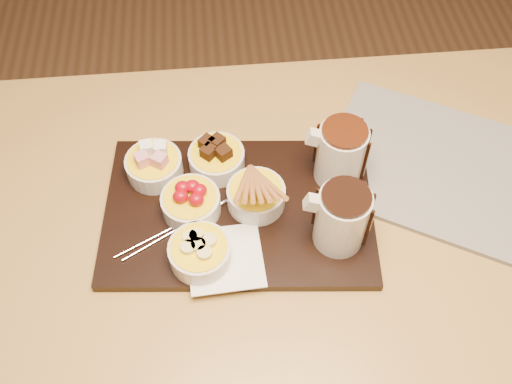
{
  "coord_description": "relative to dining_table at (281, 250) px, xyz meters",
  "views": [
    {
      "loc": [
        -0.1,
        -0.52,
        1.59
      ],
      "look_at": [
        -0.05,
        0.03,
        0.81
      ],
      "focal_mm": 40.0,
      "sensor_mm": 36.0,
      "label": 1
    }
  ],
  "objects": [
    {
      "name": "ground",
      "position": [
        0.0,
        0.0,
        -0.65
      ],
      "size": [
        5.0,
        5.0,
        0.0
      ],
      "primitive_type": "plane",
      "color": "#57351D",
      "rests_on": "ground"
    },
    {
      "name": "dining_table",
      "position": [
        0.0,
        0.0,
        0.0
      ],
      "size": [
        1.2,
        0.8,
        0.75
      ],
      "color": "#AA823F",
      "rests_on": "ground"
    },
    {
      "name": "serving_board",
      "position": [
        -0.08,
        0.03,
        0.11
      ],
      "size": [
        0.49,
        0.34,
        0.02
      ],
      "primitive_type": "cube",
      "rotation": [
        0.0,
        0.0,
        -0.09
      ],
      "color": "black",
      "rests_on": "dining_table"
    },
    {
      "name": "napkin",
      "position": [
        -0.1,
        -0.07,
        0.12
      ],
      "size": [
        0.13,
        0.13,
        0.0
      ],
      "primitive_type": "cube",
      "rotation": [
        0.0,
        0.0,
        0.05
      ],
      "color": "white",
      "rests_on": "serving_board"
    },
    {
      "name": "bowl_marshmallows",
      "position": [
        -0.22,
        0.11,
        0.14
      ],
      "size": [
        0.1,
        0.1,
        0.04
      ],
      "primitive_type": "cylinder",
      "color": "beige",
      "rests_on": "serving_board"
    },
    {
      "name": "bowl_cake",
      "position": [
        -0.11,
        0.12,
        0.14
      ],
      "size": [
        0.1,
        0.1,
        0.04
      ],
      "primitive_type": "cylinder",
      "color": "beige",
      "rests_on": "serving_board"
    },
    {
      "name": "bowl_strawberries",
      "position": [
        -0.16,
        0.03,
        0.14
      ],
      "size": [
        0.1,
        0.1,
        0.04
      ],
      "primitive_type": "cylinder",
      "color": "beige",
      "rests_on": "serving_board"
    },
    {
      "name": "bowl_biscotti",
      "position": [
        -0.04,
        0.03,
        0.14
      ],
      "size": [
        0.1,
        0.1,
        0.04
      ],
      "primitive_type": "cylinder",
      "color": "beige",
      "rests_on": "serving_board"
    },
    {
      "name": "bowl_bananas",
      "position": [
        -0.14,
        -0.07,
        0.14
      ],
      "size": [
        0.1,
        0.1,
        0.04
      ],
      "primitive_type": "cylinder",
      "color": "beige",
      "rests_on": "serving_board"
    },
    {
      "name": "pitcher_dark_chocolate",
      "position": [
        0.08,
        -0.05,
        0.17
      ],
      "size": [
        0.09,
        0.09,
        0.11
      ],
      "primitive_type": "cylinder",
      "rotation": [
        0.0,
        0.0,
        -0.09
      ],
      "color": "silver",
      "rests_on": "serving_board"
    },
    {
      "name": "pitcher_milk_chocolate",
      "position": [
        0.11,
        0.08,
        0.17
      ],
      "size": [
        0.09,
        0.09,
        0.11
      ],
      "primitive_type": "cylinder",
      "rotation": [
        0.0,
        0.0,
        -0.09
      ],
      "color": "silver",
      "rests_on": "serving_board"
    },
    {
      "name": "fondue_skewers",
      "position": [
        -0.17,
        0.0,
        0.12
      ],
      "size": [
        0.14,
        0.25,
        0.01
      ],
      "primitive_type": null,
      "rotation": [
        0.0,
        0.0,
        -1.1
      ],
      "color": "silver",
      "rests_on": "serving_board"
    },
    {
      "name": "newspaper",
      "position": [
        0.29,
        0.09,
        0.1
      ],
      "size": [
        0.48,
        0.45,
        0.01
      ],
      "primitive_type": "cube",
      "rotation": [
        0.0,
        0.0,
        -0.51
      ],
      "color": "beige",
      "rests_on": "dining_table"
    }
  ]
}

